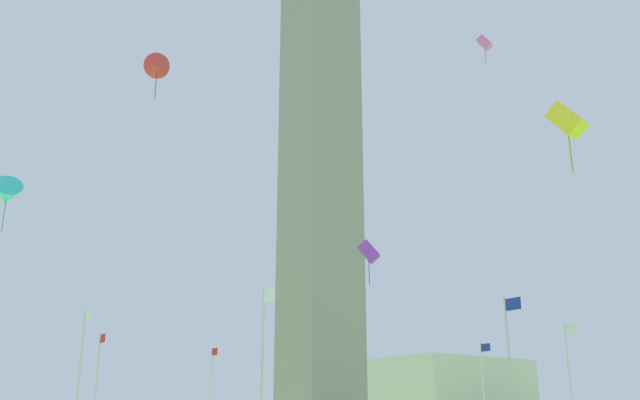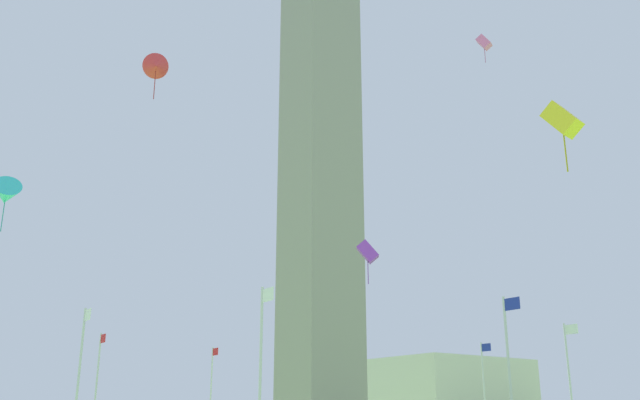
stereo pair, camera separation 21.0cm
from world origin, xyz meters
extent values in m
cube|color=gray|center=(0.00, 0.00, 19.07)|extent=(4.77, 4.77, 38.13)
cylinder|color=silver|center=(16.94, 0.00, 4.22)|extent=(0.14, 0.14, 8.43)
cube|color=#1E2D99|center=(17.49, 0.00, 7.98)|extent=(1.00, 0.03, 0.64)
cylinder|color=silver|center=(11.98, 11.98, 4.22)|extent=(0.14, 0.14, 8.43)
cube|color=white|center=(12.53, 11.98, 7.98)|extent=(1.00, 0.03, 0.64)
cylinder|color=silver|center=(0.00, 16.94, 4.22)|extent=(0.14, 0.14, 8.43)
cube|color=#1E2D99|center=(0.55, 16.94, 7.98)|extent=(1.00, 0.03, 0.64)
cylinder|color=silver|center=(-11.98, 11.98, 4.22)|extent=(0.14, 0.14, 8.43)
cube|color=#1E2D99|center=(-11.43, 11.98, 7.98)|extent=(1.00, 0.03, 0.64)
cylinder|color=silver|center=(-16.94, 0.00, 4.22)|extent=(0.14, 0.14, 8.43)
cube|color=red|center=(-16.39, 0.00, 7.98)|extent=(1.00, 0.03, 0.64)
cylinder|color=silver|center=(-11.98, -11.98, 4.22)|extent=(0.14, 0.14, 8.43)
cube|color=red|center=(-11.43, -11.98, 7.98)|extent=(1.00, 0.03, 0.64)
cylinder|color=silver|center=(0.00, -16.94, 4.22)|extent=(0.14, 0.14, 8.43)
cube|color=white|center=(0.55, -16.94, 7.98)|extent=(1.00, 0.03, 0.64)
cylinder|color=silver|center=(11.98, -11.98, 4.22)|extent=(0.14, 0.14, 8.43)
cube|color=white|center=(12.53, -11.98, 7.98)|extent=(1.00, 0.03, 0.64)
cube|color=yellow|center=(31.15, -14.08, 9.91)|extent=(1.09, 0.69, 1.07)
cylinder|color=#A4921C|center=(31.15, -14.08, 9.07)|extent=(0.04, 0.04, 1.27)
cube|color=purple|center=(12.97, -6.03, 10.83)|extent=(1.25, 1.33, 1.27)
cylinder|color=#67278E|center=(12.97, -6.03, 9.82)|extent=(0.04, 0.04, 1.51)
cube|color=pink|center=(13.93, 3.71, 26.45)|extent=(1.15, 0.94, 1.11)
cylinder|color=#A44A79|center=(13.93, 3.71, 25.58)|extent=(0.04, 0.04, 1.30)
cone|color=#33C6D1|center=(6.21, -23.22, 12.67)|extent=(1.86, 1.52, 1.76)
cylinder|color=teal|center=(6.21, -23.22, 11.60)|extent=(0.04, 0.04, 1.61)
cone|color=red|center=(9.40, -17.34, 20.10)|extent=(2.07, 1.84, 1.80)
cylinder|color=maroon|center=(9.40, -17.34, 19.00)|extent=(0.04, 0.04, 1.66)
cube|color=beige|center=(-25.82, 32.54, 4.45)|extent=(25.84, 17.11, 8.91)
camera|label=1|loc=(41.30, -29.53, 2.25)|focal=39.05mm
camera|label=2|loc=(41.42, -29.35, 2.25)|focal=39.05mm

